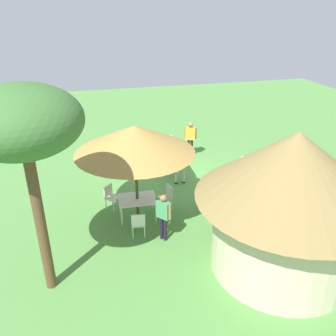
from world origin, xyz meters
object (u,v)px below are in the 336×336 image
(patio_dining_table, at_px, (137,200))
(zebra_nearest_camera, at_px, (124,142))
(thatched_hut, at_px, (289,196))
(patio_chair_near_hut, at_px, (111,195))
(patio_chair_near_lawn, at_px, (167,196))
(standing_watcher, at_px, (190,136))
(acacia_tree_right_background, at_px, (22,124))
(guest_beside_umbrella, at_px, (163,213))
(shade_umbrella, at_px, (135,139))
(patio_chair_west_end, at_px, (138,223))
(zebra_by_umbrella, at_px, (176,155))
(striped_lounge_chair, at_px, (236,166))

(patio_dining_table, height_order, zebra_nearest_camera, zebra_nearest_camera)
(thatched_hut, relative_size, patio_chair_near_hut, 5.55)
(patio_chair_near_hut, bearing_deg, patio_chair_near_lawn, 119.45)
(patio_dining_table, relative_size, standing_watcher, 0.78)
(standing_watcher, bearing_deg, acacia_tree_right_background, 70.24)
(standing_watcher, relative_size, zebra_nearest_camera, 0.83)
(patio_dining_table, relative_size, guest_beside_umbrella, 0.83)
(standing_watcher, distance_m, zebra_nearest_camera, 3.21)
(shade_umbrella, bearing_deg, patio_chair_near_hut, -44.30)
(thatched_hut, distance_m, guest_beside_umbrella, 3.79)
(patio_chair_near_hut, xyz_separation_m, patio_chair_west_end, (-0.67, 2.01, 0.00))
(patio_chair_near_lawn, relative_size, zebra_by_umbrella, 0.40)
(acacia_tree_right_background, bearing_deg, guest_beside_umbrella, -160.13)
(standing_watcher, bearing_deg, thatched_hut, 110.69)
(thatched_hut, xyz_separation_m, zebra_by_umbrella, (1.32, -6.27, -1.29))
(shade_umbrella, xyz_separation_m, patio_dining_table, (0.00, -0.00, -2.28))
(acacia_tree_right_background, bearing_deg, patio_chair_west_end, -149.53)
(guest_beside_umbrella, distance_m, striped_lounge_chair, 6.01)
(patio_dining_table, height_order, standing_watcher, standing_watcher)
(shade_umbrella, height_order, striped_lounge_chair, shade_umbrella)
(standing_watcher, xyz_separation_m, striped_lounge_chair, (-1.47, 2.16, -0.80))
(zebra_nearest_camera, xyz_separation_m, acacia_tree_right_background, (3.09, 7.52, 3.56))
(thatched_hut, distance_m, patio_dining_table, 5.24)
(thatched_hut, distance_m, shade_umbrella, 5.01)
(shade_umbrella, xyz_separation_m, zebra_nearest_camera, (-0.24, -4.77, -1.94))
(patio_chair_near_hut, height_order, zebra_by_umbrella, zebra_by_umbrella)
(zebra_nearest_camera, relative_size, acacia_tree_right_background, 0.39)
(patio_dining_table, bearing_deg, shade_umbrella, 90.00)
(patio_chair_near_hut, distance_m, acacia_tree_right_background, 5.76)
(patio_chair_near_lawn, bearing_deg, standing_watcher, -42.04)
(patio_dining_table, height_order, acacia_tree_right_background, acacia_tree_right_background)
(shade_umbrella, xyz_separation_m, acacia_tree_right_background, (2.85, 2.75, 1.63))
(patio_chair_near_hut, bearing_deg, striped_lounge_chair, 151.03)
(thatched_hut, distance_m, standing_watcher, 8.36)
(patio_chair_near_lawn, relative_size, standing_watcher, 0.52)
(thatched_hut, distance_m, patio_chair_near_lawn, 4.84)
(shade_umbrella, relative_size, zebra_by_umbrella, 1.75)
(patio_chair_near_hut, bearing_deg, guest_beside_umbrella, 75.57)
(shade_umbrella, height_order, standing_watcher, shade_umbrella)
(striped_lounge_chair, distance_m, acacia_tree_right_background, 10.35)
(patio_chair_near_hut, relative_size, zebra_by_umbrella, 0.40)
(shade_umbrella, distance_m, patio_chair_near_lawn, 2.70)
(acacia_tree_right_background, bearing_deg, striped_lounge_chair, -145.63)
(guest_beside_umbrella, relative_size, striped_lounge_chair, 1.91)
(patio_dining_table, relative_size, acacia_tree_right_background, 0.25)
(patio_dining_table, distance_m, guest_beside_umbrella, 1.65)
(patio_chair_west_end, bearing_deg, patio_chair_near_hut, 117.12)
(patio_chair_west_end, bearing_deg, guest_beside_umbrella, -15.65)
(guest_beside_umbrella, bearing_deg, zebra_nearest_camera, 144.16)
(striped_lounge_chair, relative_size, zebra_by_umbrella, 0.38)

